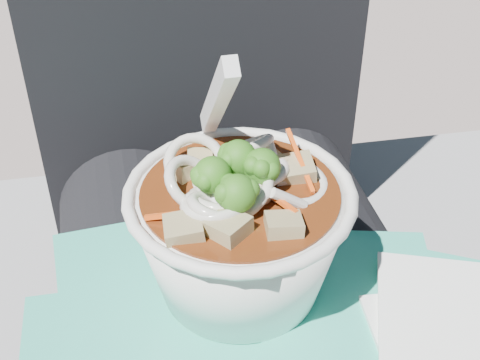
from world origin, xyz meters
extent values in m
cylinder|color=black|center=(0.09, 0.00, 0.55)|extent=(0.15, 0.48, 0.15)
cube|color=#2BB699|center=(0.07, -0.01, 0.62)|extent=(0.18, 0.17, 0.00)
cube|color=#2BB699|center=(0.00, -0.06, 0.62)|extent=(0.20, 0.22, 0.00)
cube|color=#2BB699|center=(-0.08, 0.05, 0.62)|extent=(0.15, 0.13, 0.00)
cube|color=#2BB699|center=(0.03, -0.03, 0.63)|extent=(0.25, 0.26, 0.00)
cube|color=#2BB699|center=(-0.03, 0.02, 0.63)|extent=(0.25, 0.25, 0.00)
cube|color=#2BB699|center=(-0.09, -0.05, 0.63)|extent=(0.19, 0.15, 0.00)
cube|color=#2BB699|center=(0.08, -0.06, 0.64)|extent=(0.23, 0.23, 0.00)
cube|color=white|center=(0.12, -0.10, 0.64)|extent=(0.13, 0.13, 0.00)
cube|color=white|center=(0.13, -0.07, 0.64)|extent=(0.15, 0.15, 0.00)
torus|color=white|center=(-0.02, 0.00, 0.73)|extent=(0.16, 0.16, 0.01)
cylinder|color=#491E0A|center=(-0.02, 0.00, 0.72)|extent=(0.14, 0.14, 0.01)
torus|color=silver|center=(-0.01, 0.00, 0.74)|extent=(0.06, 0.05, 0.04)
torus|color=silver|center=(-0.02, 0.02, 0.74)|extent=(0.04, 0.04, 0.02)
torus|color=silver|center=(-0.03, -0.01, 0.73)|extent=(0.06, 0.06, 0.03)
torus|color=silver|center=(0.00, 0.04, 0.74)|extent=(0.06, 0.05, 0.04)
torus|color=silver|center=(-0.02, 0.01, 0.73)|extent=(0.08, 0.08, 0.02)
torus|color=silver|center=(-0.02, 0.00, 0.73)|extent=(0.05, 0.05, 0.03)
torus|color=silver|center=(0.02, 0.00, 0.73)|extent=(0.05, 0.05, 0.02)
torus|color=silver|center=(-0.02, 0.00, 0.74)|extent=(0.05, 0.05, 0.03)
torus|color=silver|center=(-0.04, -0.02, 0.74)|extent=(0.05, 0.05, 0.02)
torus|color=silver|center=(-0.01, -0.01, 0.73)|extent=(0.05, 0.05, 0.02)
torus|color=silver|center=(-0.02, -0.01, 0.73)|extent=(0.06, 0.06, 0.04)
torus|color=silver|center=(-0.04, -0.02, 0.74)|extent=(0.04, 0.04, 0.03)
torus|color=silver|center=(-0.05, 0.01, 0.73)|extent=(0.05, 0.06, 0.05)
torus|color=silver|center=(0.00, 0.01, 0.73)|extent=(0.07, 0.07, 0.02)
torus|color=silver|center=(-0.04, 0.03, 0.73)|extent=(0.06, 0.06, 0.04)
cylinder|color=silver|center=(-0.03, 0.01, 0.74)|extent=(0.01, 0.03, 0.02)
cylinder|color=silver|center=(0.01, -0.03, 0.74)|extent=(0.03, 0.01, 0.02)
cylinder|color=silver|center=(0.02, 0.01, 0.74)|extent=(0.01, 0.04, 0.02)
cylinder|color=#639648|center=(0.00, 0.00, 0.74)|extent=(0.01, 0.01, 0.02)
sphere|color=#226016|center=(0.00, 0.00, 0.75)|extent=(0.03, 0.03, 0.03)
sphere|color=#226016|center=(-0.01, -0.01, 0.75)|extent=(0.01, 0.01, 0.01)
sphere|color=#226016|center=(0.00, -0.01, 0.75)|extent=(0.01, 0.01, 0.01)
sphere|color=#226016|center=(0.00, -0.01, 0.75)|extent=(0.01, 0.01, 0.01)
sphere|color=#226016|center=(0.00, 0.00, 0.75)|extent=(0.01, 0.01, 0.01)
cylinder|color=#639648|center=(-0.01, 0.01, 0.74)|extent=(0.01, 0.01, 0.02)
sphere|color=#226016|center=(-0.01, 0.01, 0.75)|extent=(0.03, 0.03, 0.03)
sphere|color=#226016|center=(-0.02, 0.01, 0.75)|extent=(0.01, 0.01, 0.01)
sphere|color=#226016|center=(-0.02, 0.01, 0.75)|extent=(0.01, 0.01, 0.01)
sphere|color=#226016|center=(-0.02, 0.01, 0.75)|extent=(0.01, 0.01, 0.01)
sphere|color=#226016|center=(-0.02, 0.02, 0.75)|extent=(0.01, 0.01, 0.01)
cylinder|color=#639648|center=(-0.03, -0.01, 0.74)|extent=(0.01, 0.01, 0.02)
sphere|color=#226016|center=(-0.03, -0.01, 0.75)|extent=(0.03, 0.03, 0.03)
sphere|color=#226016|center=(-0.04, -0.01, 0.75)|extent=(0.01, 0.01, 0.01)
sphere|color=#226016|center=(-0.04, 0.00, 0.75)|extent=(0.01, 0.01, 0.01)
sphere|color=#226016|center=(-0.04, -0.01, 0.75)|extent=(0.01, 0.01, 0.01)
sphere|color=#226016|center=(-0.04, 0.00, 0.75)|extent=(0.01, 0.01, 0.01)
cylinder|color=#639648|center=(-0.02, -0.03, 0.74)|extent=(0.01, 0.01, 0.02)
sphere|color=#226016|center=(-0.02, -0.03, 0.75)|extent=(0.03, 0.03, 0.03)
sphere|color=#226016|center=(-0.01, -0.03, 0.75)|extent=(0.01, 0.01, 0.01)
sphere|color=#226016|center=(-0.03, -0.03, 0.75)|extent=(0.01, 0.01, 0.01)
sphere|color=#226016|center=(-0.03, -0.02, 0.75)|extent=(0.01, 0.01, 0.01)
sphere|color=#226016|center=(-0.03, -0.03, 0.75)|extent=(0.01, 0.01, 0.01)
cube|color=#FF5715|center=(-0.01, 0.02, 0.73)|extent=(0.03, 0.03, 0.02)
cube|color=#FF5715|center=(-0.06, -0.02, 0.73)|extent=(0.04, 0.01, 0.01)
cube|color=#FF5715|center=(0.00, -0.02, 0.74)|extent=(0.02, 0.03, 0.01)
cube|color=#FF5715|center=(-0.01, 0.02, 0.73)|extent=(0.01, 0.05, 0.02)
cube|color=#FF5715|center=(-0.03, 0.02, 0.74)|extent=(0.03, 0.04, 0.02)
cube|color=#FF5715|center=(0.03, 0.01, 0.74)|extent=(0.01, 0.06, 0.02)
cube|color=#FF5715|center=(-0.01, -0.02, 0.74)|extent=(0.04, 0.01, 0.01)
cube|color=#8F7C50|center=(0.03, 0.01, 0.73)|extent=(0.03, 0.03, 0.02)
cube|color=#8F7C50|center=(0.01, 0.02, 0.73)|extent=(0.03, 0.03, 0.02)
cube|color=#8F7C50|center=(-0.04, 0.04, 0.73)|extent=(0.02, 0.02, 0.01)
cube|color=#8F7C50|center=(-0.05, 0.03, 0.73)|extent=(0.03, 0.03, 0.02)
cube|color=#8F7C50|center=(-0.06, -0.04, 0.73)|extent=(0.03, 0.03, 0.02)
cube|color=#8F7C50|center=(-0.03, -0.04, 0.73)|extent=(0.03, 0.03, 0.02)
cube|color=#8F7C50|center=(0.00, -0.05, 0.73)|extent=(0.03, 0.02, 0.02)
ellipsoid|color=white|center=(-0.02, -0.01, 0.73)|extent=(0.03, 0.04, 0.01)
cube|color=white|center=(-0.02, 0.03, 0.78)|extent=(0.01, 0.10, 0.10)
camera|label=1|loc=(-0.10, -0.36, 1.02)|focal=50.00mm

